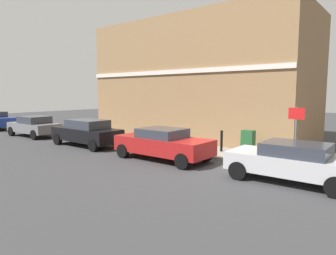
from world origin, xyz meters
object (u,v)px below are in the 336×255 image
at_px(car_red, 163,143).
at_px(bollard_far_kerb, 182,140).
at_px(car_grey, 34,126).
at_px(car_silver, 292,161).
at_px(street_sign, 296,128).
at_px(utility_cabinet, 248,144).
at_px(car_black, 87,132).
at_px(bollard_near_cabinet, 222,140).

distance_m(car_red, bollard_far_kerb, 1.60).
bearing_deg(car_grey, bollard_far_kerb, -173.89).
bearing_deg(car_silver, street_sign, -77.74).
bearing_deg(car_red, utility_cabinet, -137.91).
distance_m(car_grey, street_sign, 16.79).
height_order(car_black, utility_cabinet, car_black).
bearing_deg(car_black, car_silver, -179.54).
bearing_deg(bollard_far_kerb, car_silver, -105.13).
height_order(bollard_near_cabinet, street_sign, street_sign).
relative_size(car_red, car_black, 1.01).
xyz_separation_m(car_silver, bollard_far_kerb, (1.53, 5.65, -0.01)).
relative_size(car_red, bollard_near_cabinet, 4.31).
xyz_separation_m(car_grey, utility_cabinet, (2.55, -14.39, -0.05)).
relative_size(car_grey, street_sign, 1.80).
bearing_deg(car_black, street_sign, -170.58).
bearing_deg(bollard_far_kerb, utility_cabinet, -71.62).
height_order(car_silver, car_red, car_red).
distance_m(utility_cabinet, street_sign, 2.61).
distance_m(utility_cabinet, bollard_near_cabinet, 1.40).
relative_size(car_silver, car_grey, 1.00).
xyz_separation_m(car_silver, car_grey, (-0.03, 17.06, 0.01)).
xyz_separation_m(utility_cabinet, street_sign, (-0.83, -2.28, 0.98)).
distance_m(bollard_near_cabinet, street_sign, 3.91).
distance_m(car_grey, bollard_far_kerb, 11.52).
relative_size(utility_cabinet, bollard_near_cabinet, 1.11).
bearing_deg(utility_cabinet, bollard_near_cabinet, 85.92).
xyz_separation_m(car_grey, bollard_far_kerb, (1.56, -11.42, -0.02)).
distance_m(car_silver, bollard_near_cabinet, 4.84).
relative_size(car_silver, utility_cabinet, 3.58).
bearing_deg(street_sign, bollard_near_cabinet, 75.89).
distance_m(car_red, street_sign, 5.52).
xyz_separation_m(car_silver, bollard_near_cabinet, (2.62, 4.07, -0.01)).
bearing_deg(bollard_near_cabinet, car_grey, 101.51).
bearing_deg(car_black, bollard_far_kerb, -163.65).
bearing_deg(bollard_near_cabinet, car_red, 151.31).
bearing_deg(bollard_far_kerb, car_red, -176.25).
relative_size(car_red, bollard_far_kerb, 4.31).
distance_m(car_silver, car_grey, 17.06).
relative_size(utility_cabinet, street_sign, 0.50).
height_order(car_grey, utility_cabinet, car_grey).
distance_m(car_silver, bollard_far_kerb, 5.85).
relative_size(car_grey, bollard_near_cabinet, 3.98).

